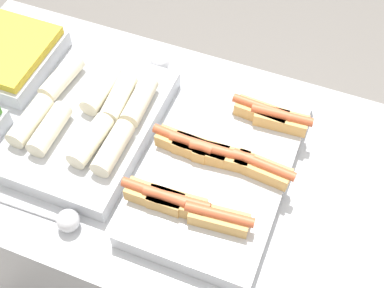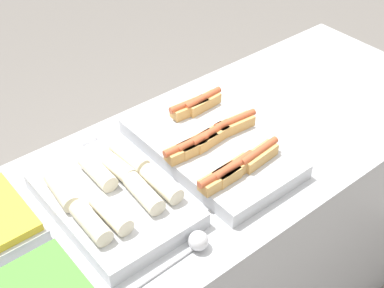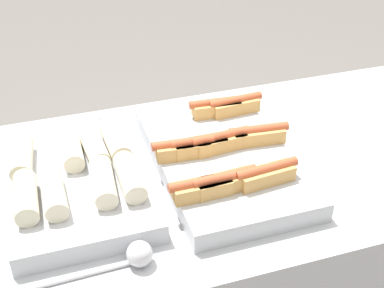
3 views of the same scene
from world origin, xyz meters
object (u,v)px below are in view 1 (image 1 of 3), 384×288
at_px(serving_spoon_far, 155,62).
at_px(serving_spoon_near, 63,219).
at_px(tray_wraps, 89,121).
at_px(tray_side_back, 7,55).
at_px(tray_hotdogs, 221,165).

bearing_deg(serving_spoon_far, serving_spoon_near, -89.55).
bearing_deg(tray_wraps, serving_spoon_far, 75.87).
xyz_separation_m(tray_side_back, serving_spoon_near, (0.39, -0.39, -0.01)).
xyz_separation_m(tray_hotdogs, serving_spoon_far, (-0.29, 0.27, -0.01)).
distance_m(tray_side_back, serving_spoon_near, 0.55).
xyz_separation_m(tray_hotdogs, serving_spoon_near, (-0.28, -0.26, -0.01)).
xyz_separation_m(tray_hotdogs, tray_wraps, (-0.35, 0.00, 0.00)).
height_order(tray_hotdogs, serving_spoon_far, tray_hotdogs).
xyz_separation_m(tray_side_back, serving_spoon_far, (0.39, 0.14, -0.01)).
height_order(tray_side_back, serving_spoon_near, tray_side_back).
distance_m(tray_hotdogs, tray_wraps, 0.35).
bearing_deg(serving_spoon_far, tray_wraps, -104.13).
height_order(serving_spoon_near, serving_spoon_far, same).
bearing_deg(serving_spoon_far, tray_side_back, -160.45).
bearing_deg(tray_wraps, tray_side_back, 158.79).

